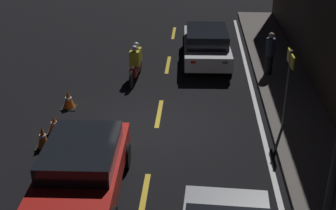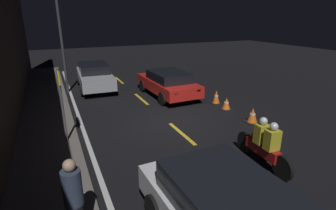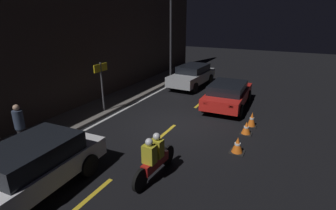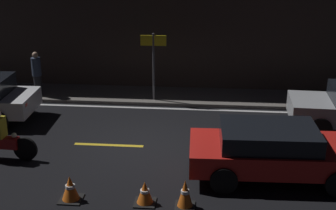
% 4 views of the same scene
% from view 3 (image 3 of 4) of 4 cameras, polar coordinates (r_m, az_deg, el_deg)
% --- Properties ---
extents(ground_plane, '(56.00, 56.00, 0.00)m').
position_cam_3_polar(ground_plane, '(11.64, 1.47, -4.38)').
color(ground_plane, black).
extents(raised_curb, '(28.00, 1.92, 0.11)m').
position_cam_3_polar(raised_curb, '(13.92, -15.19, -0.80)').
color(raised_curb, '#605B56').
rests_on(raised_curb, ground).
extents(building_front, '(28.00, 0.30, 6.91)m').
position_cam_3_polar(building_front, '(13.96, -19.96, 13.15)').
color(building_front, '#382D28').
rests_on(building_front, ground).
extents(lane_dash_b, '(2.00, 0.14, 0.01)m').
position_cam_3_polar(lane_dash_b, '(7.69, -17.15, -19.03)').
color(lane_dash_b, gold).
rests_on(lane_dash_b, ground).
extents(lane_dash_c, '(2.00, 0.14, 0.01)m').
position_cam_3_polar(lane_dash_c, '(10.82, -0.78, -6.27)').
color(lane_dash_c, gold).
rests_on(lane_dash_c, ground).
extents(lane_dash_d, '(2.00, 0.14, 0.01)m').
position_cam_3_polar(lane_dash_d, '(14.68, 7.24, 0.57)').
color(lane_dash_d, gold).
rests_on(lane_dash_d, ground).
extents(lane_dash_e, '(2.00, 0.14, 0.01)m').
position_cam_3_polar(lane_dash_e, '(18.83, 11.83, 4.48)').
color(lane_dash_e, gold).
rests_on(lane_dash_e, ground).
extents(lane_solid_kerb, '(25.20, 0.14, 0.01)m').
position_cam_3_polar(lane_solid_kerb, '(13.20, -11.19, -1.83)').
color(lane_solid_kerb, silver).
rests_on(lane_solid_kerb, ground).
extents(sedan_white, '(4.49, 2.05, 1.43)m').
position_cam_3_polar(sedan_white, '(8.09, -28.10, -12.00)').
color(sedan_white, silver).
rests_on(sedan_white, ground).
extents(taxi_red, '(4.27, 2.06, 1.32)m').
position_cam_3_polar(taxi_red, '(14.04, 12.91, 2.42)').
color(taxi_red, red).
rests_on(taxi_red, ground).
extents(hatchback_silver, '(4.42, 1.99, 1.41)m').
position_cam_3_polar(hatchback_silver, '(17.83, 5.30, 6.51)').
color(hatchback_silver, '#9EA0A5').
rests_on(hatchback_silver, ground).
extents(motorcycle, '(2.22, 0.40, 1.40)m').
position_cam_3_polar(motorcycle, '(7.85, -3.07, -11.45)').
color(motorcycle, black).
rests_on(motorcycle, ground).
extents(traffic_cone_near, '(0.51, 0.51, 0.60)m').
position_cam_3_polar(traffic_cone_near, '(9.63, 14.89, -8.45)').
color(traffic_cone_near, black).
rests_on(traffic_cone_near, ground).
extents(traffic_cone_mid, '(0.48, 0.48, 0.54)m').
position_cam_3_polar(traffic_cone_mid, '(11.16, 16.67, -4.85)').
color(traffic_cone_mid, black).
rests_on(traffic_cone_mid, ground).
extents(traffic_cone_far, '(0.45, 0.45, 0.66)m').
position_cam_3_polar(traffic_cone_far, '(11.96, 17.78, -3.03)').
color(traffic_cone_far, black).
rests_on(traffic_cone_far, ground).
extents(pedestrian, '(0.34, 0.34, 1.63)m').
position_cam_3_polar(pedestrian, '(10.55, -29.56, -4.05)').
color(pedestrian, black).
rests_on(pedestrian, raised_curb).
extents(shop_sign, '(0.90, 0.08, 2.40)m').
position_cam_3_polar(shop_sign, '(12.95, -14.31, 5.86)').
color(shop_sign, '#4C4C51').
rests_on(shop_sign, raised_curb).
extents(street_lamp, '(0.28, 0.28, 5.76)m').
position_cam_3_polar(street_lamp, '(17.90, 0.61, 14.65)').
color(street_lamp, '#333338').
rests_on(street_lamp, ground).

